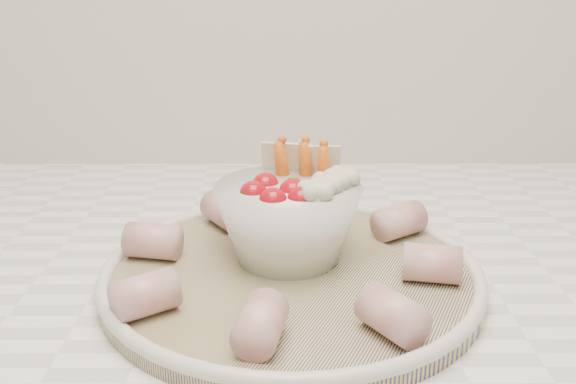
{
  "coord_description": "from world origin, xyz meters",
  "views": [
    {
      "loc": [
        -0.01,
        0.91,
        1.18
      ],
      "look_at": [
        -0.01,
        1.42,
        1.0
      ],
      "focal_mm": 40.0,
      "sensor_mm": 36.0,
      "label": 1
    }
  ],
  "objects": [
    {
      "name": "serving_platter",
      "position": [
        -0.0,
        1.4,
        0.93
      ],
      "size": [
        0.43,
        0.43,
        0.02
      ],
      "color": "navy",
      "rests_on": "kitchen_counter"
    },
    {
      "name": "veggie_bowl",
      "position": [
        -0.0,
        1.42,
        0.97
      ],
      "size": [
        0.13,
        0.13,
        0.1
      ],
      "color": "silver",
      "rests_on": "serving_platter"
    },
    {
      "name": "cured_meat_rolls",
      "position": [
        -0.0,
        1.4,
        0.95
      ],
      "size": [
        0.29,
        0.29,
        0.03
      ],
      "color": "#B1515A",
      "rests_on": "serving_platter"
    }
  ]
}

